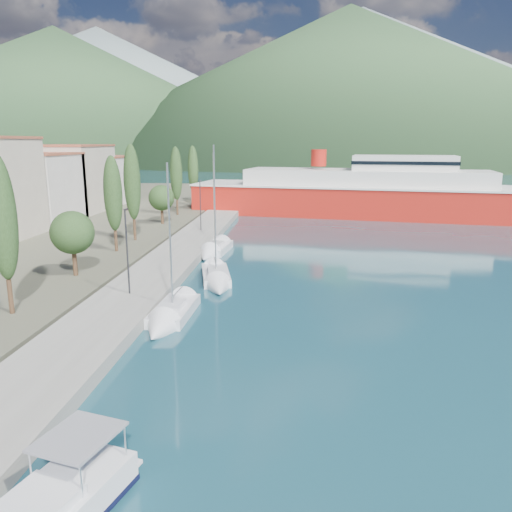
{
  "coord_description": "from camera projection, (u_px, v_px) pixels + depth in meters",
  "views": [
    {
      "loc": [
        2.95,
        -20.2,
        11.37
      ],
      "look_at": [
        0.0,
        14.0,
        3.5
      ],
      "focal_mm": 35.0,
      "sensor_mm": 36.0,
      "label": 1
    }
  ],
  "objects": [
    {
      "name": "tree_row",
      "position": [
        126.0,
        195.0,
        52.35
      ],
      "size": [
        3.48,
        65.66,
        10.49
      ],
      "color": "#47301E",
      "rests_on": "land_strip"
    },
    {
      "name": "sailboat_far",
      "position": [
        211.0,
        253.0,
        51.01
      ],
      "size": [
        3.16,
        7.89,
        11.31
      ],
      "color": "silver",
      "rests_on": "ground"
    },
    {
      "name": "sailboat_near",
      "position": [
        166.0,
        321.0,
        31.57
      ],
      "size": [
        2.53,
        7.75,
        11.03
      ],
      "color": "silver",
      "rests_on": "ground"
    },
    {
      "name": "hills_far",
      "position": [
        415.0,
        85.0,
        594.39
      ],
      "size": [
        1480.0,
        900.0,
        180.0
      ],
      "color": "slate",
      "rests_on": "ground"
    },
    {
      "name": "ground",
      "position": [
        289.0,
        184.0,
        138.94
      ],
      "size": [
        1400.0,
        1400.0,
        0.0
      ],
      "primitive_type": "plane",
      "color": "#1A4654"
    },
    {
      "name": "hills_near",
      "position": [
        431.0,
        89.0,
        364.96
      ],
      "size": [
        1010.0,
        520.0,
        115.0
      ],
      "color": "#30522E",
      "rests_on": "ground"
    },
    {
      "name": "quay",
      "position": [
        174.0,
        258.0,
        48.32
      ],
      "size": [
        5.0,
        88.0,
        0.8
      ],
      "primitive_type": "cube",
      "color": "gray",
      "rests_on": "ground"
    },
    {
      "name": "lamp_posts",
      "position": [
        135.0,
        243.0,
        36.7
      ],
      "size": [
        0.15,
        48.04,
        6.06
      ],
      "color": "#2D2D33",
      "rests_on": "quay"
    },
    {
      "name": "ferry",
      "position": [
        367.0,
        195.0,
        78.13
      ],
      "size": [
        55.41,
        20.62,
        10.77
      ],
      "color": "red",
      "rests_on": "ground"
    },
    {
      "name": "town_buildings",
      "position": [
        6.0,
        192.0,
        59.68
      ],
      "size": [
        9.2,
        69.2,
        11.3
      ],
      "color": "beige",
      "rests_on": "land_strip"
    },
    {
      "name": "sailboat_mid",
      "position": [
        217.0,
        282.0,
        40.35
      ],
      "size": [
        3.96,
        8.63,
        12.02
      ],
      "color": "silver",
      "rests_on": "ground"
    }
  ]
}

